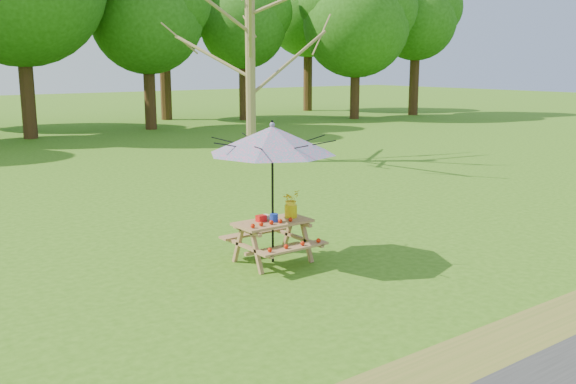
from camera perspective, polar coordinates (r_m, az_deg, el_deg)
ground at (r=9.09m, az=2.70°, el=-8.59°), size 120.00×120.00×0.00m
drygrass_strip at (r=7.32m, az=17.20°, el=-14.24°), size 120.00×1.20×0.01m
picnic_table at (r=10.16m, az=-1.35°, el=-4.48°), size 1.20×1.32×0.67m
patio_umbrella at (r=9.84m, az=-1.40°, el=4.64°), size 2.14×2.14×2.25m
produce_bins at (r=10.06m, az=-1.83°, el=-2.31°), size 0.28×0.36×0.13m
tomatoes_row at (r=9.83m, az=-1.48°, el=-2.73°), size 0.77×0.13×0.07m
flower_bucket at (r=10.27m, az=0.26°, el=-0.97°), size 0.32×0.30×0.44m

